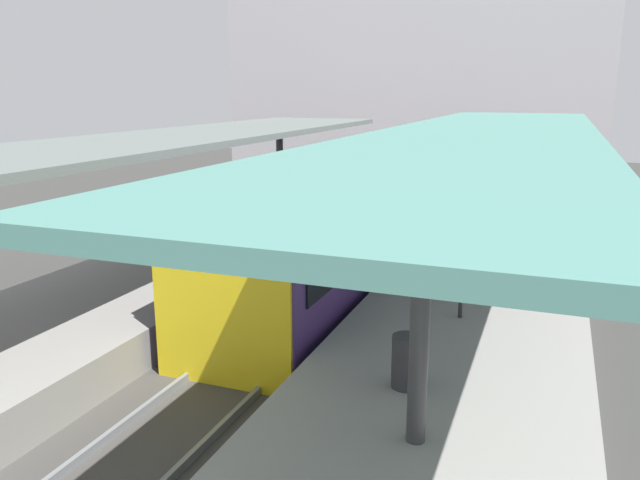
% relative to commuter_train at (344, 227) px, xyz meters
% --- Properties ---
extents(ground_plane, '(80.00, 80.00, 0.00)m').
position_rel_commuter_train_xyz_m(ground_plane, '(0.00, -3.46, -1.73)').
color(ground_plane, '#383835').
extents(platform_left, '(4.40, 28.00, 1.00)m').
position_rel_commuter_train_xyz_m(platform_left, '(-3.80, -3.46, -1.23)').
color(platform_left, gray).
rests_on(platform_left, ground_plane).
extents(platform_right, '(4.40, 28.00, 1.00)m').
position_rel_commuter_train_xyz_m(platform_right, '(3.80, -3.46, -1.23)').
color(platform_right, gray).
rests_on(platform_right, ground_plane).
extents(track_ballast, '(3.20, 28.00, 0.20)m').
position_rel_commuter_train_xyz_m(track_ballast, '(0.00, -3.46, -1.63)').
color(track_ballast, '#423F3D').
rests_on(track_ballast, ground_plane).
extents(rail_near_side, '(0.08, 28.00, 0.14)m').
position_rel_commuter_train_xyz_m(rail_near_side, '(-0.72, -3.46, -1.46)').
color(rail_near_side, slate).
rests_on(rail_near_side, track_ballast).
extents(rail_far_side, '(0.08, 28.00, 0.14)m').
position_rel_commuter_train_xyz_m(rail_far_side, '(0.72, -3.46, -1.46)').
color(rail_far_side, slate).
rests_on(rail_far_side, track_ballast).
extents(commuter_train, '(2.78, 13.16, 3.10)m').
position_rel_commuter_train_xyz_m(commuter_train, '(0.00, 0.00, 0.00)').
color(commuter_train, '#472D6B').
rests_on(commuter_train, track_ballast).
extents(canopy_left, '(4.18, 21.00, 3.18)m').
position_rel_commuter_train_xyz_m(canopy_left, '(-3.80, -2.06, 2.34)').
color(canopy_left, '#333335').
rests_on(canopy_left, platform_left).
extents(canopy_right, '(4.18, 21.00, 3.49)m').
position_rel_commuter_train_xyz_m(canopy_right, '(3.80, -2.06, 2.63)').
color(canopy_right, '#333335').
rests_on(canopy_right, platform_right).
extents(platform_bench, '(1.40, 0.41, 0.86)m').
position_rel_commuter_train_xyz_m(platform_bench, '(4.19, -2.06, -0.26)').
color(platform_bench, black).
rests_on(platform_bench, platform_right).
extents(platform_sign, '(0.90, 0.08, 2.21)m').
position_rel_commuter_train_xyz_m(platform_sign, '(3.66, -3.77, 0.90)').
color(platform_sign, '#262628').
rests_on(platform_sign, platform_right).
extents(litter_bin, '(0.44, 0.44, 0.80)m').
position_rel_commuter_train_xyz_m(litter_bin, '(3.35, -6.97, -0.33)').
color(litter_bin, '#2D2D30').
rests_on(litter_bin, platform_right).
extents(passenger_near_bench, '(0.36, 0.36, 1.66)m').
position_rel_commuter_train_xyz_m(passenger_near_bench, '(2.11, 1.68, 0.13)').
color(passenger_near_bench, '#232328').
rests_on(passenger_near_bench, platform_right).
extents(station_building_backdrop, '(18.00, 6.00, 11.00)m').
position_rel_commuter_train_xyz_m(station_building_backdrop, '(-1.83, 16.54, 3.77)').
color(station_building_backdrop, '#B7B2B7').
rests_on(station_building_backdrop, ground_plane).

